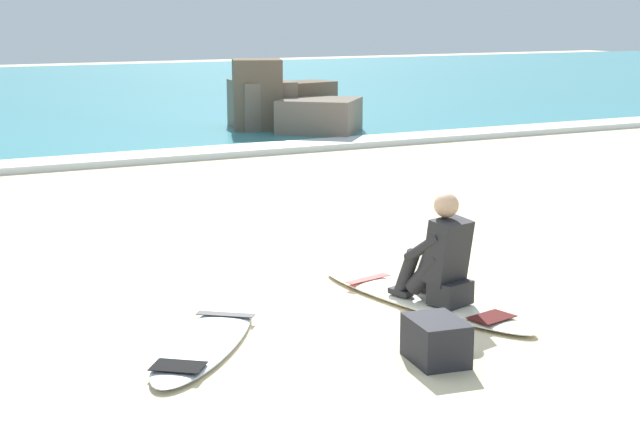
% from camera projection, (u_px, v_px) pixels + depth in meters
% --- Properties ---
extents(ground_plane, '(80.00, 80.00, 0.00)m').
position_uv_depth(ground_plane, '(326.00, 304.00, 8.40)').
color(ground_plane, beige).
extents(breaking_foam, '(80.00, 0.90, 0.11)m').
position_uv_depth(breaking_foam, '(80.00, 162.00, 15.91)').
color(breaking_foam, white).
rests_on(breaking_foam, ground).
extents(surfboard_main, '(1.03, 2.52, 0.08)m').
position_uv_depth(surfboard_main, '(422.00, 299.00, 8.41)').
color(surfboard_main, '#EFE5C6').
rests_on(surfboard_main, ground).
extents(surfer_seated, '(0.50, 0.76, 0.95)m').
position_uv_depth(surfer_seated, '(440.00, 260.00, 8.17)').
color(surfer_seated, '#232326').
rests_on(surfer_seated, surfboard_main).
extents(surfboard_spare_near, '(1.63, 1.88, 0.08)m').
position_uv_depth(surfboard_spare_near, '(205.00, 341.00, 7.35)').
color(surfboard_spare_near, silver).
rests_on(surfboard_spare_near, ground).
extents(rock_outcrop_distant, '(2.53, 3.12, 1.52)m').
position_uv_depth(rock_outcrop_distant, '(283.00, 107.00, 19.86)').
color(rock_outcrop_distant, brown).
rests_on(rock_outcrop_distant, ground).
extents(beach_bag, '(0.43, 0.53, 0.32)m').
position_uv_depth(beach_bag, '(436.00, 340.00, 7.00)').
color(beach_bag, '#232328').
rests_on(beach_bag, ground).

